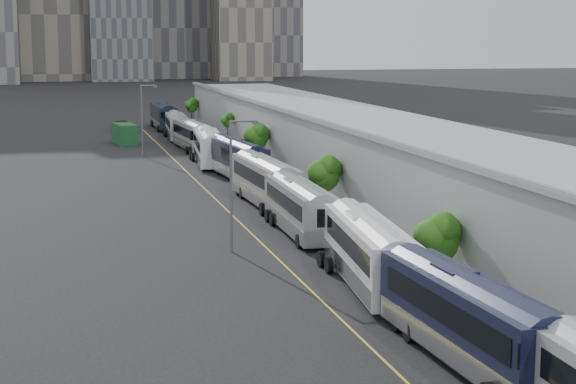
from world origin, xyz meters
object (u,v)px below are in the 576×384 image
object	(u,v)px
bus_9	(164,118)
suv	(123,126)
bus_3	(300,212)
bus_4	(265,185)
shipping_container	(125,134)
bus_5	(237,162)
street_lamp_near	(234,176)
bus_6	(209,150)
street_lamp_far	(143,115)
bus_8	(177,128)
bus_7	(192,137)
bus_1	(468,327)
bus_2	(369,258)

from	to	relation	value
bus_9	suv	bearing A→B (deg)	-159.37
bus_3	bus_4	xyz separation A→B (m)	(0.25, 12.71, 0.08)
shipping_container	bus_5	bearing A→B (deg)	-84.04
street_lamp_near	shipping_container	distance (m)	68.42
bus_6	bus_9	size ratio (longest dim) A/B	0.98
bus_5	street_lamp_far	world-z (taller)	street_lamp_far
bus_8	bus_7	bearing A→B (deg)	-85.63
bus_8	shipping_container	bearing A→B (deg)	-144.17
bus_3	bus_5	world-z (taller)	bus_5
bus_1	bus_7	distance (m)	83.86
bus_3	street_lamp_near	distance (m)	8.17
shipping_container	suv	xyz separation A→B (m)	(1.06, 18.03, -0.55)
bus_2	shipping_container	size ratio (longest dim) A/B	2.40
bus_3	bus_4	distance (m)	12.71
street_lamp_far	bus_6	bearing A→B (deg)	-55.95
bus_1	street_lamp_near	size ratio (longest dim) A/B	1.55
bus_3	bus_8	world-z (taller)	bus_3
bus_6	street_lamp_far	world-z (taller)	street_lamp_far
street_lamp_far	suv	size ratio (longest dim) A/B	1.49
suv	bus_6	bearing A→B (deg)	-87.12
bus_8	bus_1	bearing A→B (deg)	-86.35
street_lamp_far	shipping_container	distance (m)	15.02
bus_1	bus_9	xyz separation A→B (m)	(-0.05, 113.12, 0.02)
bus_2	street_lamp_near	xyz separation A→B (m)	(-5.76, 10.73, 3.40)
bus_9	suv	world-z (taller)	bus_9
bus_2	street_lamp_far	size ratio (longest dim) A/B	1.61
bus_8	street_lamp_near	size ratio (longest dim) A/B	1.43
bus_1	bus_4	world-z (taller)	bus_4
bus_1	suv	bearing A→B (deg)	91.00
bus_4	bus_7	world-z (taller)	bus_4
bus_7	bus_9	size ratio (longest dim) A/B	0.94
bus_4	bus_9	distance (m)	71.38
bus_7	suv	world-z (taller)	bus_7
suv	bus_5	bearing A→B (deg)	-87.86
bus_8	suv	bearing A→B (deg)	119.91
bus_6	shipping_container	size ratio (longest dim) A/B	2.33
bus_3	bus_8	distance (m)	68.39
bus_1	street_lamp_far	xyz separation A→B (m)	(-6.44, 78.11, 3.30)
bus_4	street_lamp_near	size ratio (longest dim) A/B	1.57
bus_6	bus_8	bearing A→B (deg)	94.98
bus_9	suv	distance (m)	7.02
bus_5	street_lamp_far	bearing A→B (deg)	104.54
bus_1	bus_8	size ratio (longest dim) A/B	1.08
bus_9	street_lamp_near	xyz separation A→B (m)	(-5.61, -88.76, 3.39)
shipping_container	bus_9	bearing A→B (deg)	62.09
bus_4	bus_9	bearing A→B (deg)	88.20
bus_7	bus_9	bearing A→B (deg)	86.77
bus_7	bus_9	distance (m)	29.25
bus_2	shipping_container	bearing A→B (deg)	101.52
bus_1	suv	size ratio (longest dim) A/B	2.37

